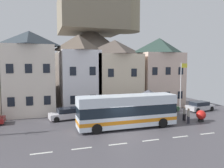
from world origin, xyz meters
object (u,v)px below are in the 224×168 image
townhouse_02 (79,73)px  townhouse_03 (115,74)px  transit_bus (127,111)px  pedestrian_02 (184,114)px  townhouse_01 (30,73)px  public_bench (141,110)px  harbour_buoy (201,115)px  parked_car_02 (162,107)px  townhouse_04 (159,72)px  parked_car_03 (66,114)px  flagpole (181,85)px  pedestrian_01 (166,111)px  parked_car_00 (200,106)px  pedestrian_00 (188,115)px  hilltop_castle (91,58)px  bus_shelter (148,94)px

townhouse_02 → townhouse_03: bearing=1.3°
transit_bus → pedestrian_02: transit_bus is taller
townhouse_01 → public_bench: 15.63m
harbour_buoy → townhouse_02: bearing=138.7°
harbour_buoy → parked_car_02: bearing=105.5°
townhouse_04 → parked_car_03: (-14.85, -4.34, -4.65)m
parked_car_02 → flagpole: 4.20m
harbour_buoy → pedestrian_01: bearing=141.2°
parked_car_00 → townhouse_04: bearing=118.2°
parked_car_02 → transit_bus: bearing=-147.3°
transit_bus → flagpole: flagpole is taller
townhouse_02 → parked_car_03: size_ratio=2.62×
harbour_buoy → transit_bus: bearing=177.5°
townhouse_01 → harbour_buoy: townhouse_01 is taller
townhouse_04 → pedestrian_01: size_ratio=6.24×
townhouse_04 → pedestrian_00: 11.41m
townhouse_02 → hilltop_castle: (5.31, 15.87, 2.58)m
townhouse_04 → bus_shelter: 8.34m
townhouse_04 → pedestrian_02: townhouse_04 is taller
townhouse_02 → parked_car_02: townhouse_02 is taller
townhouse_04 → parked_car_02: size_ratio=2.33×
transit_bus → townhouse_03: bearing=78.6°
hilltop_castle → parked_car_00: 25.32m
townhouse_03 → parked_car_00: townhouse_03 is taller
transit_bus → parked_car_00: 13.68m
townhouse_01 → flagpole: size_ratio=1.62×
public_bench → parked_car_03: bearing=-179.8°
hilltop_castle → flagpole: (6.87, -22.79, -4.02)m
bus_shelter → harbour_buoy: 6.50m
hilltop_castle → pedestrian_00: 28.18m
transit_bus → pedestrian_02: bearing=4.7°
harbour_buoy → public_bench: bearing=129.6°
bus_shelter → parked_car_02: bus_shelter is taller
hilltop_castle → parked_car_03: (-7.67, -20.86, -7.28)m
pedestrian_01 → harbour_buoy: 3.93m
transit_bus → bus_shelter: bus_shelter is taller
townhouse_04 → flagpole: size_ratio=1.57×
townhouse_02 → transit_bus: townhouse_02 is taller
parked_car_00 → parked_car_02: parked_car_00 is taller
pedestrian_02 → public_bench: bearing=124.0°
pedestrian_00 → pedestrian_02: pedestrian_00 is taller
hilltop_castle → pedestrian_02: (5.37, -25.63, -7.11)m
townhouse_02 → pedestrian_00: bearing=-46.7°
townhouse_04 → pedestrian_02: 10.31m
townhouse_03 → pedestrian_01: townhouse_03 is taller
public_bench → pedestrian_01: bearing=-62.5°
townhouse_04 → harbour_buoy: size_ratio=7.98×
hilltop_castle → parked_car_02: 22.62m
hilltop_castle → parked_car_03: hilltop_castle is taller
parked_car_02 → public_bench: bearing=177.5°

